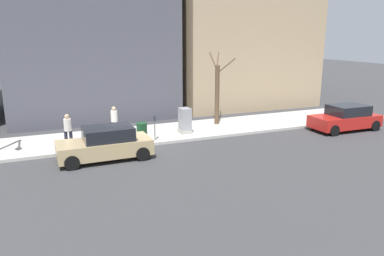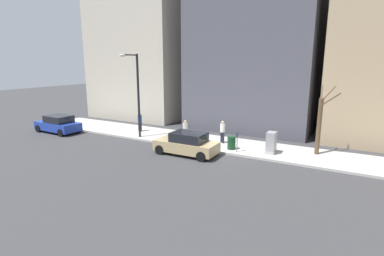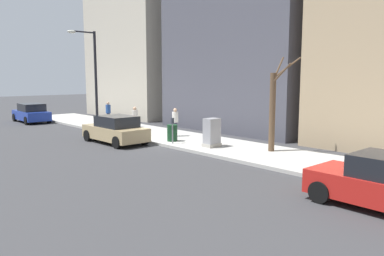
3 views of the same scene
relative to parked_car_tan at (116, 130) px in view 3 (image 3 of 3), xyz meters
name	(u,v)px [view 3 (image 3 of 3)]	position (x,y,z in m)	size (l,w,h in m)	color
ground_plane	(150,144)	(1.25, -1.44, -0.74)	(120.00, 120.00, 0.00)	#38383A
sidewalk	(178,138)	(3.25, -1.44, -0.66)	(4.00, 36.00, 0.15)	#B2AFA8
parked_car_tan	(116,130)	(0.00, 0.00, 0.00)	(1.97, 4.22, 1.52)	tan
parked_car_blue	(31,113)	(0.01, 13.02, 0.00)	(2.03, 4.25, 1.52)	#1E389E
parking_meter	(172,128)	(1.70, -2.87, 0.24)	(0.14, 0.10, 1.35)	slate
utility_box	(212,133)	(2.55, -4.93, 0.11)	(0.83, 0.61, 1.43)	#A8A399
streetlamp	(92,71)	(1.53, 5.43, 3.28)	(1.97, 0.32, 6.50)	black
bare_tree	(273,109)	(3.88, -7.61, 1.42)	(1.50, 1.25, 4.42)	brown
trash_bin	(172,133)	(2.15, -2.30, -0.14)	(0.56, 0.56, 0.90)	#14381E
pedestrian_near_meter	(175,120)	(3.37, -1.09, 0.35)	(0.36, 0.36, 1.66)	#1E1E2D
pedestrian_midblock	(135,118)	(2.23, 1.44, 0.35)	(0.36, 0.39, 1.66)	#1E1E2D
pedestrian_far_corner	(108,112)	(3.38, 6.70, 0.35)	(0.36, 0.40, 1.66)	#1E1E2D
office_block_center	(267,24)	(12.21, -0.96, 6.68)	(10.93, 10.93, 14.83)	#4C4C56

